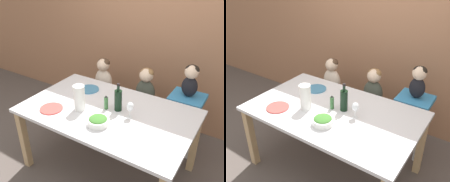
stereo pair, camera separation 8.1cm
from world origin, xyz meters
The scene contains 16 objects.
ground_plane centered at (0.00, 0.00, 0.00)m, with size 14.00×14.00×0.00m, color #564C47.
wall_back centered at (0.00, 1.22, 1.35)m, with size 10.00×0.06×2.70m.
dining_table centered at (0.00, 0.00, 0.67)m, with size 1.71×1.03×0.76m.
chair_far_left centered at (-0.55, 0.74, 0.40)m, with size 0.44×0.40×0.48m.
chair_far_center centered at (0.07, 0.74, 0.40)m, with size 0.44×0.40×0.48m.
chair_right_highchair centered at (0.59, 0.74, 0.59)m, with size 0.37×0.34×0.75m.
person_child_left centered at (-0.55, 0.74, 0.73)m, with size 0.25×0.17×0.48m.
person_child_center centered at (0.07, 0.74, 0.73)m, with size 0.25×0.17×0.48m.
person_baby_right centered at (0.59, 0.74, 0.96)m, with size 0.17×0.16×0.37m.
wine_bottle centered at (0.08, 0.06, 0.88)m, with size 0.07×0.07×0.29m.
paper_towel_roll centered at (-0.24, -0.14, 0.89)m, with size 0.11×0.11×0.26m.
wine_glass_near centered at (0.24, 0.01, 0.88)m, with size 0.07×0.07×0.16m.
salad_bowl_large centered at (0.06, -0.25, 0.80)m, with size 0.20×0.20×0.08m.
dinner_plate_front_left centered at (-0.49, -0.29, 0.77)m, with size 0.23×0.23×0.01m.
dinner_plate_back_left centered at (-0.42, 0.25, 0.77)m, with size 0.23×0.23×0.01m.
condiment_bottle_hot_sauce centered at (-0.03, 0.01, 0.83)m, with size 0.04×0.04×0.15m.
Camera 2 is at (1.22, -1.72, 2.10)m, focal length 40.00 mm.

